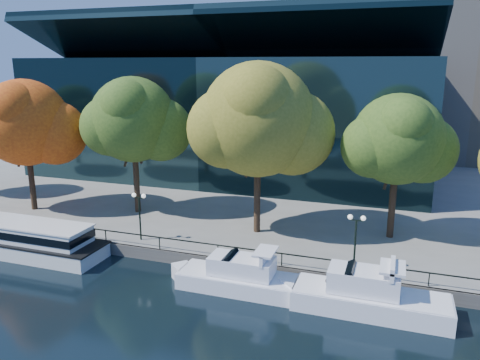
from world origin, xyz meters
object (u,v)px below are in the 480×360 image
at_px(tour_boat, 12,236).
at_px(tree_1, 26,125).
at_px(lamp_2, 356,229).
at_px(tree_2, 134,122).
at_px(tree_4, 399,141).
at_px(tree_3, 260,122).
at_px(cruiser_near, 242,277).
at_px(lamp_1, 139,206).
at_px(cruiser_far, 363,295).

xyz_separation_m(tour_boat, tree_1, (-4.36, 7.59, 8.18)).
xyz_separation_m(tree_1, lamp_2, (31.94, -3.96, -5.61)).
bearing_deg(tour_boat, tree_2, 59.55).
height_order(tree_1, tree_2, tree_2).
xyz_separation_m(tour_boat, tree_2, (6.03, 10.25, 8.58)).
distance_m(tour_boat, tree_4, 32.92).
distance_m(tree_1, tree_3, 23.35).
distance_m(tour_boat, tree_1, 11.98).
relative_size(tour_boat, lamp_2, 4.32).
height_order(tree_2, lamp_2, tree_2).
bearing_deg(tree_2, tour_boat, -120.45).
bearing_deg(tour_boat, tree_3, 24.45).
bearing_deg(cruiser_near, tree_2, 143.76).
bearing_deg(tree_3, lamp_1, -150.52).
xyz_separation_m(cruiser_far, lamp_2, (-0.99, 4.12, 2.85)).
relative_size(cruiser_far, tree_1, 0.84).
height_order(tree_1, tree_4, tree_1).
bearing_deg(tree_4, cruiser_near, -130.14).
distance_m(cruiser_far, lamp_1, 19.11).
height_order(cruiser_far, tree_2, tree_2).
bearing_deg(tree_1, lamp_1, -15.28).
xyz_separation_m(cruiser_near, tree_2, (-14.41, 10.56, 8.99)).
xyz_separation_m(tour_boat, tree_4, (30.01, 11.04, 7.82)).
xyz_separation_m(tree_1, tree_3, (23.31, 1.03, 1.04)).
bearing_deg(lamp_1, tree_4, 20.45).
distance_m(cruiser_near, lamp_2, 8.69).
height_order(tree_4, lamp_1, tree_4).
bearing_deg(tree_2, lamp_1, -58.23).
xyz_separation_m(tree_3, lamp_1, (-8.82, -4.99, -6.64)).
bearing_deg(tree_1, tour_boat, -60.10).
bearing_deg(tree_2, cruiser_far, -25.48).
bearing_deg(tree_3, cruiser_far, -43.41).
relative_size(tour_boat, cruiser_near, 1.58).
xyz_separation_m(tree_2, lamp_1, (4.10, -6.62, -6.00)).
relative_size(tree_2, lamp_1, 3.28).
distance_m(cruiser_near, tree_1, 27.41).
bearing_deg(tree_4, lamp_1, -159.55).
bearing_deg(tree_2, lamp_2, -17.08).
relative_size(tree_3, tree_4, 1.21).
height_order(tree_1, lamp_2, tree_1).
distance_m(cruiser_far, tree_4, 14.17).
height_order(tour_boat, lamp_1, lamp_1).
bearing_deg(tour_boat, lamp_2, 7.50).
xyz_separation_m(cruiser_far, tree_4, (1.43, 11.53, 8.10)).
bearing_deg(tree_4, tree_1, -174.26).
relative_size(tree_3, lamp_1, 3.63).
distance_m(tree_4, lamp_1, 21.86).
bearing_deg(cruiser_far, lamp_2, 103.56).
height_order(tree_2, tree_4, tree_2).
distance_m(tree_4, lamp_2, 9.40).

